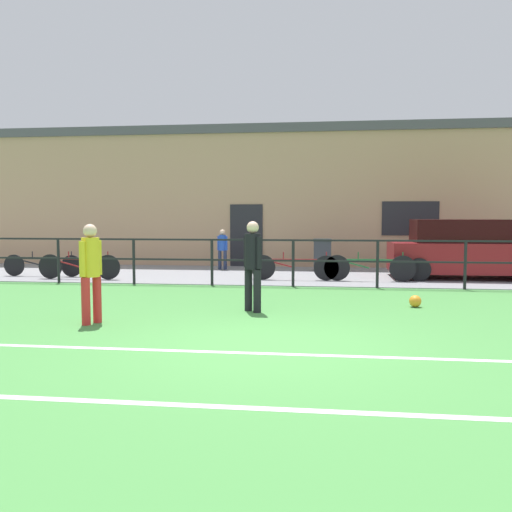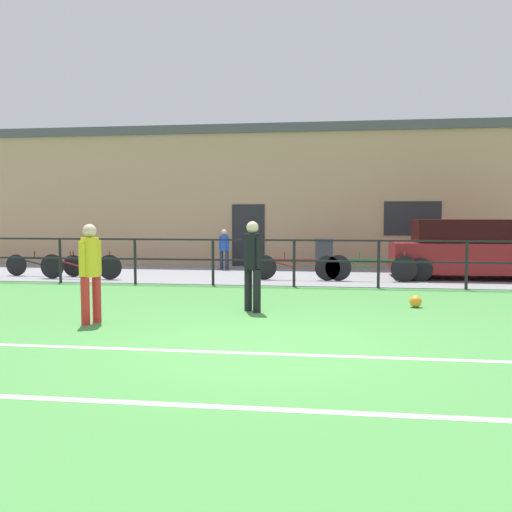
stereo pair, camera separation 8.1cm
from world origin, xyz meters
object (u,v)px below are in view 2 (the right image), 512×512
object	(u,v)px
soccer_ball_match	(416,301)
player_goalkeeper	(252,261)
bicycle_parked_0	(371,268)
bicycle_parked_1	(81,266)
trash_bin_1	(324,255)
bicycle_parked_3	(45,265)
parked_car_red	(466,251)
spectator_child	(224,247)
bicycle_parked_2	(295,267)
player_striker	(90,267)

from	to	relation	value
soccer_ball_match	player_goalkeeper	bearing A→B (deg)	-163.86
player_goalkeeper	bicycle_parked_0	size ratio (longest dim) A/B	0.69
bicycle_parked_1	trash_bin_1	size ratio (longest dim) A/B	2.30
soccer_ball_match	bicycle_parked_3	distance (m)	10.31
bicycle_parked_1	bicycle_parked_3	xyz separation A→B (m)	(-1.32, 0.52, -0.03)
parked_car_red	bicycle_parked_0	size ratio (longest dim) A/B	1.71
spectator_child	bicycle_parked_2	bearing A→B (deg)	147.68
bicycle_parked_2	parked_car_red	bearing A→B (deg)	12.78
bicycle_parked_3	trash_bin_1	bearing A→B (deg)	17.52
bicycle_parked_1	spectator_child	bearing A→B (deg)	42.61
bicycle_parked_1	trash_bin_1	xyz separation A→B (m)	(6.47, 2.98, 0.16)
bicycle_parked_1	bicycle_parked_0	bearing A→B (deg)	3.84
soccer_ball_match	parked_car_red	xyz separation A→B (m)	(2.06, 4.91, 0.66)
soccer_ball_match	bicycle_parked_3	world-z (taller)	bicycle_parked_3
trash_bin_1	bicycle_parked_3	bearing A→B (deg)	-162.48
bicycle_parked_0	bicycle_parked_1	xyz separation A→B (m)	(-7.69, -0.52, -0.01)
player_goalkeeper	parked_car_red	bearing A→B (deg)	91.03
parked_car_red	bicycle_parked_1	bearing A→B (deg)	-171.44
player_goalkeeper	bicycle_parked_1	xyz separation A→B (m)	(-5.27, 4.22, -0.55)
spectator_child	trash_bin_1	bearing A→B (deg)	-167.35
player_striker	trash_bin_1	world-z (taller)	player_striker
player_goalkeeper	trash_bin_1	bearing A→B (deg)	122.63
bicycle_parked_3	soccer_ball_match	bearing A→B (deg)	-22.09
bicycle_parked_1	player_striker	bearing A→B (deg)	-62.90
bicycle_parked_1	bicycle_parked_2	size ratio (longest dim) A/B	0.98
trash_bin_1	parked_car_red	bearing A→B (deg)	-20.45
bicycle_parked_1	bicycle_parked_2	bearing A→B (deg)	5.14
bicycle_parked_3	player_striker	bearing A→B (deg)	-55.65
player_goalkeeper	spectator_child	world-z (taller)	player_goalkeeper
trash_bin_1	bicycle_parked_1	bearing A→B (deg)	-155.30
bicycle_parked_2	trash_bin_1	distance (m)	2.57
parked_car_red	bicycle_parked_2	bearing A→B (deg)	-167.22
player_striker	bicycle_parked_2	world-z (taller)	player_striker
player_goalkeeper	parked_car_red	xyz separation A→B (m)	(5.02, 5.77, -0.14)
player_striker	bicycle_parked_3	size ratio (longest dim) A/B	0.68
player_goalkeeper	player_striker	world-z (taller)	player_goalkeeper
parked_car_red	bicycle_parked_1	world-z (taller)	parked_car_red
soccer_ball_match	bicycle_parked_1	world-z (taller)	bicycle_parked_1
bicycle_parked_2	spectator_child	bearing A→B (deg)	133.45
spectator_child	bicycle_parked_0	distance (m)	5.06
spectator_child	parked_car_red	distance (m)	7.12
spectator_child	parked_car_red	xyz separation A→B (m)	(6.96, -1.51, 0.03)
parked_car_red	bicycle_parked_2	distance (m)	4.68
soccer_ball_match	spectator_child	size ratio (longest dim) A/B	0.18
player_goalkeeper	bicycle_parked_2	size ratio (longest dim) A/B	0.69
parked_car_red	trash_bin_1	size ratio (longest dim) A/B	4.05
player_striker	trash_bin_1	xyz separation A→B (m)	(3.59, 8.60, -0.38)
parked_car_red	trash_bin_1	xyz separation A→B (m)	(-3.82, 1.43, -0.25)
player_goalkeeper	bicycle_parked_2	world-z (taller)	player_goalkeeper
bicycle_parked_0	bicycle_parked_3	world-z (taller)	bicycle_parked_0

